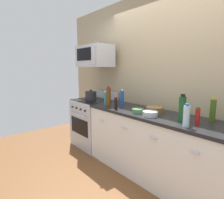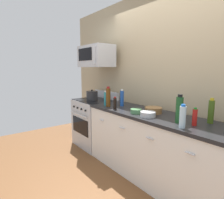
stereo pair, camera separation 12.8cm
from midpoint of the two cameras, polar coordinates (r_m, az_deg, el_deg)
The scene contains 17 objects.
ground_plane at distance 2.96m, azimuth 10.54°, elevation -21.75°, with size 6.30×6.30×0.00m, color brown.
back_wall at distance 2.88m, azimuth 16.59°, elevation 5.55°, with size 5.25×0.10×2.70m, color tan.
counter_unit at distance 2.75m, azimuth 10.82°, elevation -13.51°, with size 2.16×0.66×0.92m.
range_oven at distance 3.78m, azimuth -6.58°, elevation -6.87°, with size 0.76×0.69×1.07m.
microwave at distance 3.66m, azimuth -6.36°, elevation 12.89°, with size 0.74×0.44×0.40m.
bottle_wine_amber at distance 3.00m, azimuth -2.28°, elevation 0.73°, with size 0.07×0.07×0.32m.
bottle_olive_oil at distance 2.38m, azimuth 26.90°, elevation -3.00°, with size 0.06×0.06×0.28m.
bottle_soda_blue at distance 3.05m, azimuth 1.88°, elevation 0.45°, with size 0.06×0.06×0.27m.
bottle_wine_green at distance 2.24m, azimuth 18.98°, elevation -2.71°, with size 0.08×0.08×0.32m.
bottle_water_clear at distance 2.08m, azimuth 19.99°, elevation -4.71°, with size 0.07×0.07×0.25m.
bottle_dish_soap at distance 3.09m, azimuth -3.09°, elevation 0.28°, with size 0.06×0.06×0.24m.
bottle_soy_sauce_dark at distance 2.80m, azimuth -0.14°, elevation -1.17°, with size 0.05×0.05×0.19m.
bottle_hot_sauce_red at distance 2.21m, azimuth 23.01°, elevation -4.70°, with size 0.05×0.05×0.19m.
bowl_green_glaze at distance 2.59m, azimuth 6.45°, elevation -3.42°, with size 0.16×0.16×0.06m.
bowl_wooden_salad at distance 2.65m, azimuth 11.44°, elevation -3.00°, with size 0.23×0.23×0.08m.
bowl_steel_prep at distance 2.43m, azimuth 10.01°, elevation -4.27°, with size 0.19×0.19×0.07m.
stockpot at distance 3.64m, azimuth -7.43°, elevation 1.17°, with size 0.22×0.22×0.20m.
Camera 1 is at (1.54, -2.03, 1.52)m, focal length 30.15 mm.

